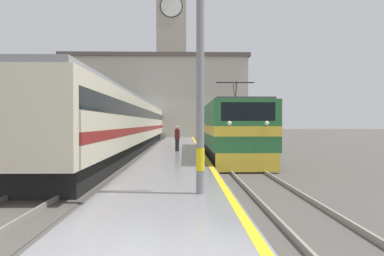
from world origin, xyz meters
The scene contains 10 objects.
ground_plane centered at (0.00, 30.00, 0.00)m, with size 200.00×200.00×0.00m, color #514C47.
platform centered at (0.00, 25.00, 0.17)m, with size 3.62×140.00×0.33m.
rail_track_near centered at (3.23, 25.00, 0.03)m, with size 2.83×140.00×0.16m.
rail_track_far centered at (-3.75, 25.00, 0.03)m, with size 2.84×140.00×0.16m.
locomotive_train centered at (3.23, 19.07, 1.74)m, with size 2.92×16.42×4.37m.
passenger_train centered at (-3.75, 30.09, 2.12)m, with size 2.92×50.79×3.93m.
catenary_mast centered at (1.05, 4.95, 4.77)m, with size 2.60×0.23×8.69m.
person_on_platform centered at (0.07, 19.69, 1.20)m, with size 0.34×0.34×1.65m.
clock_tower centered at (-1.50, 58.53, 15.44)m, with size 6.08×6.08×28.92m.
station_building centered at (-3.30, 46.70, 5.70)m, with size 25.02×6.64×11.35m.
Camera 1 is at (0.49, -4.83, 2.18)m, focal length 35.00 mm.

